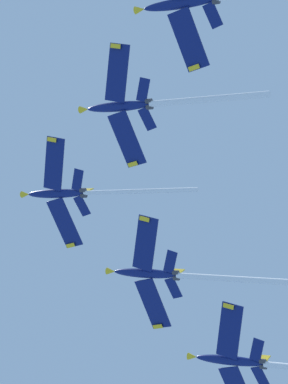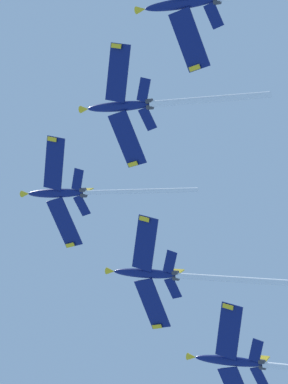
% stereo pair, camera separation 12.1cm
% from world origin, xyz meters
% --- Properties ---
extents(jet_lead, '(24.03, 24.32, 17.78)m').
position_xyz_m(jet_lead, '(-15.10, -9.15, 124.38)').
color(jet_lead, navy).
extents(jet_left_wing, '(22.82, 23.23, 17.94)m').
position_xyz_m(jet_left_wing, '(4.69, -8.54, 116.66)').
color(jet_left_wing, navy).
extents(jet_right_wing, '(25.39, 26.36, 18.95)m').
position_xyz_m(jet_right_wing, '(-14.71, 11.84, 116.21)').
color(jet_right_wing, navy).
extents(jet_right_outer, '(26.93, 27.22, 20.59)m').
position_xyz_m(jet_right_outer, '(-16.34, 30.76, 109.26)').
color(jet_right_outer, navy).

